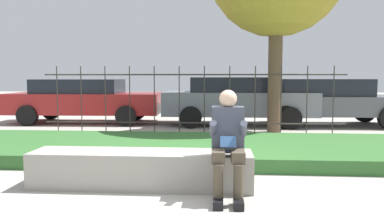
{
  "coord_description": "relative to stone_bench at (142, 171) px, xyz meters",
  "views": [
    {
      "loc": [
        0.64,
        -4.66,
        1.41
      ],
      "look_at": [
        0.06,
        3.36,
        0.74
      ],
      "focal_mm": 35.0,
      "sensor_mm": 36.0,
      "label": 1
    }
  ],
  "objects": [
    {
      "name": "car_parked_left",
      "position": [
        -3.16,
        6.56,
        0.51
      ],
      "size": [
        4.68,
        1.95,
        1.33
      ],
      "rotation": [
        0.0,
        0.0,
        0.03
      ],
      "color": "maroon",
      "rests_on": "ground_plane"
    },
    {
      "name": "car_parked_center",
      "position": [
        1.53,
        6.38,
        0.54
      ],
      "size": [
        4.35,
        1.95,
        1.39
      ],
      "rotation": [
        0.0,
        0.0,
        -0.01
      ],
      "color": "slate",
      "rests_on": "ground_plane"
    },
    {
      "name": "stone_bench",
      "position": [
        0.0,
        0.0,
        0.0
      ],
      "size": [
        2.82,
        0.59,
        0.46
      ],
      "color": "gray",
      "rests_on": "ground_plane"
    },
    {
      "name": "person_seated_reader",
      "position": [
        1.09,
        -0.33,
        0.48
      ],
      "size": [
        0.42,
        0.73,
        1.26
      ],
      "color": "black",
      "rests_on": "ground_plane"
    },
    {
      "name": "iron_fence",
      "position": [
        0.35,
        4.03,
        0.67
      ],
      "size": [
        7.04,
        0.03,
        1.66
      ],
      "color": "#332D28",
      "rests_on": "ground_plane"
    },
    {
      "name": "car_parked_right",
      "position": [
        4.1,
        6.43,
        0.52
      ],
      "size": [
        4.52,
        1.98,
        1.35
      ],
      "rotation": [
        0.0,
        0.0,
        0.02
      ],
      "color": "#4C5156",
      "rests_on": "ground_plane"
    },
    {
      "name": "grass_berm",
      "position": [
        0.35,
        2.03,
        -0.09
      ],
      "size": [
        9.04,
        2.66,
        0.22
      ],
      "color": "#33662D",
      "rests_on": "ground_plane"
    },
    {
      "name": "ground_plane",
      "position": [
        0.35,
        0.0,
        -0.2
      ],
      "size": [
        60.0,
        60.0,
        0.0
      ],
      "primitive_type": "plane",
      "color": "#A8A399"
    }
  ]
}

